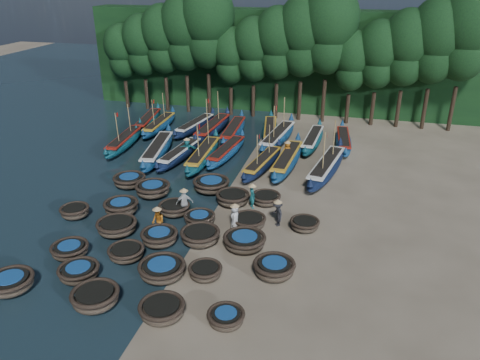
% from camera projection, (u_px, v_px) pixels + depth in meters
% --- Properties ---
extents(ground, '(120.00, 120.00, 0.00)m').
position_uv_depth(ground, '(216.00, 209.00, 29.01)').
color(ground, gray).
rests_on(ground, ground).
extents(foliage_wall, '(40.00, 3.00, 10.00)m').
position_uv_depth(foliage_wall, '(282.00, 61.00, 47.69)').
color(foliage_wall, black).
rests_on(foliage_wall, ground).
extents(coracle_0, '(2.26, 2.26, 0.74)m').
position_uv_depth(coracle_0, '(11.00, 282.00, 21.50)').
color(coracle_0, '#4C3F2F').
rests_on(coracle_0, ground).
extents(coracle_1, '(2.28, 2.28, 0.68)m').
position_uv_depth(coracle_1, '(79.00, 272.00, 22.32)').
color(coracle_1, '#4C3F2F').
rests_on(coracle_1, ground).
extents(coracle_2, '(2.35, 2.35, 0.80)m').
position_uv_depth(coracle_2, '(95.00, 297.00, 20.49)').
color(coracle_2, '#4C3F2F').
rests_on(coracle_2, ground).
extents(coracle_3, '(2.28, 2.28, 0.72)m').
position_uv_depth(coracle_3, '(162.00, 310.00, 19.81)').
color(coracle_3, '#4C3F2F').
rests_on(coracle_3, ground).
extents(coracle_4, '(1.84, 1.84, 0.65)m').
position_uv_depth(coracle_4, '(226.00, 318.00, 19.41)').
color(coracle_4, '#4C3F2F').
rests_on(coracle_4, ground).
extents(coracle_5, '(2.37, 2.37, 0.66)m').
position_uv_depth(coracle_5, '(70.00, 250.00, 24.10)').
color(coracle_5, '#4C3F2F').
rests_on(coracle_5, ground).
extents(coracle_6, '(1.89, 1.89, 0.66)m').
position_uv_depth(coracle_6, '(126.00, 252.00, 23.86)').
color(coracle_6, '#4C3F2F').
rests_on(coracle_6, ground).
extents(coracle_7, '(2.31, 2.31, 0.76)m').
position_uv_depth(coracle_7, '(162.00, 269.00, 22.43)').
color(coracle_7, '#4C3F2F').
rests_on(coracle_7, ground).
extents(coracle_8, '(1.90, 1.90, 0.65)m').
position_uv_depth(coracle_8, '(205.00, 271.00, 22.38)').
color(coracle_8, '#4C3F2F').
rests_on(coracle_8, ground).
extents(coracle_9, '(2.22, 2.22, 0.80)m').
position_uv_depth(coracle_9, '(274.00, 268.00, 22.47)').
color(coracle_9, '#4C3F2F').
rests_on(coracle_9, ground).
extents(coracle_10, '(1.98, 1.98, 0.70)m').
position_uv_depth(coracle_10, '(75.00, 211.00, 27.85)').
color(coracle_10, '#4C3F2F').
rests_on(coracle_10, ground).
extents(coracle_11, '(2.28, 2.28, 0.77)m').
position_uv_depth(coracle_11, '(117.00, 226.00, 26.15)').
color(coracle_11, '#4C3F2F').
rests_on(coracle_11, ground).
extents(coracle_12, '(2.03, 2.03, 0.78)m').
position_uv_depth(coracle_12, '(159.00, 237.00, 25.11)').
color(coracle_12, '#4C3F2F').
rests_on(coracle_12, ground).
extents(coracle_13, '(2.18, 2.18, 0.78)m').
position_uv_depth(coracle_13, '(200.00, 236.00, 25.22)').
color(coracle_13, '#4C3F2F').
rests_on(coracle_13, ground).
extents(coracle_14, '(2.61, 2.61, 0.75)m').
position_uv_depth(coracle_14, '(245.00, 241.00, 24.77)').
color(coracle_14, '#4C3F2F').
rests_on(coracle_14, ground).
extents(coracle_15, '(2.50, 2.50, 0.85)m').
position_uv_depth(coracle_15, '(121.00, 207.00, 28.20)').
color(coracle_15, '#4C3F2F').
rests_on(coracle_15, ground).
extents(coracle_16, '(2.25, 2.25, 0.72)m').
position_uv_depth(coracle_16, '(174.00, 208.00, 28.18)').
color(coracle_16, '#4C3F2F').
rests_on(coracle_16, ground).
extents(coracle_17, '(2.08, 2.08, 0.64)m').
position_uv_depth(coracle_17, '(199.00, 218.00, 27.16)').
color(coracle_17, '#4C3F2F').
rests_on(coracle_17, ground).
extents(coracle_18, '(2.20, 2.20, 0.64)m').
position_uv_depth(coracle_18, '(249.00, 221.00, 26.84)').
color(coracle_18, '#4C3F2F').
rests_on(coracle_18, ground).
extents(coracle_19, '(2.03, 2.03, 0.63)m').
position_uv_depth(coracle_19, '(305.00, 224.00, 26.54)').
color(coracle_19, '#4C3F2F').
rests_on(coracle_19, ground).
extents(coracle_20, '(2.65, 2.65, 0.77)m').
position_uv_depth(coracle_20, '(129.00, 180.00, 31.83)').
color(coracle_20, '#4C3F2F').
rests_on(coracle_20, ground).
extents(coracle_21, '(2.76, 2.76, 0.85)m').
position_uv_depth(coracle_21, '(153.00, 189.00, 30.45)').
color(coracle_21, '#4C3F2F').
rests_on(coracle_21, ground).
extents(coracle_22, '(2.62, 2.62, 0.84)m').
position_uv_depth(coracle_22, '(211.00, 185.00, 31.11)').
color(coracle_22, '#4C3F2F').
rests_on(coracle_22, ground).
extents(coracle_23, '(2.33, 2.33, 0.78)m').
position_uv_depth(coracle_23, '(233.00, 198.00, 29.39)').
color(coracle_23, '#4C3F2F').
rests_on(coracle_23, ground).
extents(coracle_24, '(2.21, 2.21, 0.65)m').
position_uv_depth(coracle_24, '(266.00, 198.00, 29.49)').
color(coracle_24, '#4C3F2F').
rests_on(coracle_24, ground).
extents(long_boat_1, '(2.10, 7.90, 3.37)m').
position_uv_depth(long_boat_1, '(125.00, 141.00, 38.88)').
color(long_boat_1, '#0D3A4E').
rests_on(long_boat_1, ground).
extents(long_boat_2, '(2.95, 8.64, 1.54)m').
position_uv_depth(long_boat_2, '(157.00, 150.00, 36.70)').
color(long_boat_2, navy).
rests_on(long_boat_2, ground).
extents(long_boat_3, '(2.11, 7.45, 1.32)m').
position_uv_depth(long_boat_3, '(180.00, 154.00, 36.24)').
color(long_boat_3, '#101D3D').
rests_on(long_boat_3, ground).
extents(long_boat_4, '(1.79, 8.27, 3.52)m').
position_uv_depth(long_boat_4, '(203.00, 155.00, 35.84)').
color(long_boat_4, '#0D3A4E').
rests_on(long_boat_4, ground).
extents(long_boat_5, '(2.08, 7.49, 1.33)m').
position_uv_depth(long_boat_5, '(226.00, 151.00, 36.67)').
color(long_boat_5, navy).
rests_on(long_boat_5, ground).
extents(long_boat_6, '(2.47, 7.37, 3.17)m').
position_uv_depth(long_boat_6, '(263.00, 163.00, 34.49)').
color(long_boat_6, '#101D3D').
rests_on(long_boat_6, ground).
extents(long_boat_7, '(1.99, 8.48, 1.49)m').
position_uv_depth(long_boat_7, '(287.00, 160.00, 34.83)').
color(long_boat_7, navy).
rests_on(long_boat_7, ground).
extents(long_boat_8, '(2.97, 8.75, 3.77)m').
position_uv_depth(long_boat_8, '(326.00, 167.00, 33.54)').
color(long_boat_8, '#101D3D').
rests_on(long_boat_8, ground).
extents(long_boat_9, '(2.41, 7.58, 1.35)m').
position_uv_depth(long_boat_9, '(148.00, 121.00, 44.08)').
color(long_boat_9, '#0D3A4E').
rests_on(long_boat_9, ground).
extents(long_boat_10, '(1.54, 7.63, 3.24)m').
position_uv_depth(long_boat_10, '(159.00, 125.00, 42.89)').
color(long_boat_10, navy).
rests_on(long_boat_10, ground).
extents(long_boat_11, '(2.51, 7.41, 1.32)m').
position_uv_depth(long_boat_11, '(195.00, 126.00, 42.71)').
color(long_boat_11, '#101D3D').
rests_on(long_boat_11, ground).
extents(long_boat_12, '(1.94, 8.56, 3.64)m').
position_uv_depth(long_boat_12, '(213.00, 128.00, 41.84)').
color(long_boat_12, '#101D3D').
rests_on(long_boat_12, ground).
extents(long_boat_13, '(1.85, 8.13, 1.43)m').
position_uv_depth(long_boat_13, '(233.00, 131.00, 41.21)').
color(long_boat_13, navy).
rests_on(long_boat_13, ground).
extents(long_boat_14, '(2.69, 7.85, 1.40)m').
position_uv_depth(long_boat_14, '(270.00, 131.00, 41.30)').
color(long_boat_14, '#0D3A4E').
rests_on(long_boat_14, ground).
extents(long_boat_15, '(2.56, 8.77, 3.75)m').
position_uv_depth(long_boat_15, '(278.00, 137.00, 39.53)').
color(long_boat_15, navy).
rests_on(long_boat_15, ground).
extents(long_boat_16, '(1.77, 7.64, 1.35)m').
position_uv_depth(long_boat_16, '(313.00, 140.00, 39.14)').
color(long_boat_16, '#0D3A4E').
rests_on(long_boat_16, ground).
extents(long_boat_17, '(1.92, 7.29, 1.29)m').
position_uv_depth(long_boat_17, '(343.00, 141.00, 39.01)').
color(long_boat_17, navy).
rests_on(long_boat_17, ground).
extents(fisherman_0, '(0.65, 0.87, 1.80)m').
position_uv_depth(fisherman_0, '(235.00, 217.00, 26.28)').
color(fisherman_0, silver).
rests_on(fisherman_0, ground).
extents(fisherman_1, '(0.62, 0.66, 1.73)m').
position_uv_depth(fisherman_1, '(252.00, 195.00, 28.81)').
color(fisherman_1, '#186267').
rests_on(fisherman_1, ground).
extents(fisherman_2, '(1.00, 0.99, 1.83)m').
position_uv_depth(fisherman_2, '(158.00, 220.00, 25.89)').
color(fisherman_2, '#BE6B19').
rests_on(fisherman_2, ground).
extents(fisherman_3, '(1.04, 1.16, 1.76)m').
position_uv_depth(fisherman_3, '(277.00, 213.00, 26.80)').
color(fisherman_3, black).
rests_on(fisherman_3, ground).
extents(fisherman_4, '(1.08, 0.82, 1.91)m').
position_uv_depth(fisherman_4, '(184.00, 202.00, 27.84)').
color(fisherman_4, silver).
rests_on(fisherman_4, ground).
extents(fisherman_5, '(1.54, 0.85, 1.78)m').
position_uv_depth(fisherman_5, '(187.00, 148.00, 36.44)').
color(fisherman_5, '#186267').
rests_on(fisherman_5, ground).
extents(fisherman_6, '(0.91, 0.80, 1.78)m').
position_uv_depth(fisherman_6, '(287.00, 151.00, 35.85)').
color(fisherman_6, '#BE6B19').
rests_on(fisherman_6, ground).
extents(tree_0, '(3.68, 3.68, 8.68)m').
position_uv_depth(tree_0, '(122.00, 50.00, 47.80)').
color(tree_0, black).
rests_on(tree_0, ground).
extents(tree_1, '(4.09, 4.09, 9.65)m').
position_uv_depth(tree_1, '(142.00, 44.00, 47.00)').
color(tree_1, black).
rests_on(tree_1, ground).
extents(tree_2, '(4.51, 4.51, 10.63)m').
position_uv_depth(tree_2, '(163.00, 38.00, 46.21)').
color(tree_2, black).
rests_on(tree_2, ground).
extents(tree_3, '(4.92, 4.92, 11.60)m').
position_uv_depth(tree_3, '(185.00, 32.00, 45.41)').
color(tree_3, black).
rests_on(tree_3, ground).
extents(tree_4, '(5.34, 5.34, 12.58)m').
position_uv_depth(tree_4, '(207.00, 25.00, 44.62)').
color(tree_4, black).
rests_on(tree_4, ground).
extents(tree_5, '(3.68, 3.68, 8.68)m').
position_uv_depth(tree_5, '(231.00, 55.00, 45.21)').
color(tree_5, black).
rests_on(tree_5, ground).
extents(tree_6, '(4.09, 4.09, 9.65)m').
position_uv_depth(tree_6, '(254.00, 49.00, 44.42)').
color(tree_6, black).
rests_on(tree_6, ground).
extents(tree_7, '(4.51, 4.51, 10.63)m').
position_uv_depth(tree_7, '(278.00, 42.00, 43.62)').
color(tree_7, black).
rests_on(tree_7, ground).
extents(tree_8, '(4.92, 4.92, 11.60)m').
position_uv_depth(tree_8, '(303.00, 36.00, 42.83)').
color(tree_8, black).
rests_on(tree_8, ground).
extents(tree_9, '(5.34, 5.34, 12.58)m').
position_uv_depth(tree_9, '(329.00, 29.00, 42.03)').
color(tree_9, black).
rests_on(tree_9, ground).
extents(tree_10, '(3.68, 3.68, 8.68)m').
position_uv_depth(tree_10, '(352.00, 60.00, 42.63)').
color(tree_10, black).
rests_on(tree_10, ground).
extents(tree_11, '(4.09, 4.09, 9.65)m').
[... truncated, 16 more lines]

